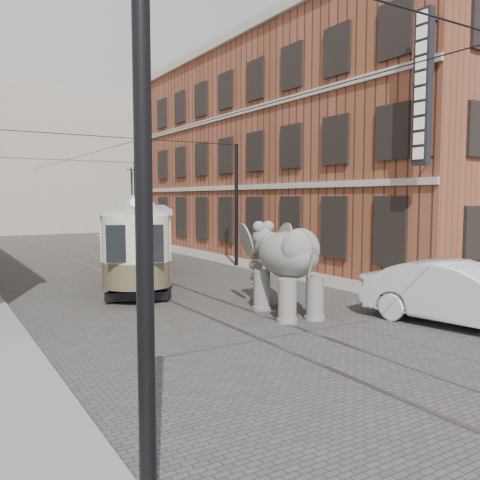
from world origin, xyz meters
TOP-DOWN VIEW (x-y plane):
  - ground at (0.00, 0.00)m, footprint 120.00×120.00m
  - tram_rails at (0.00, 0.00)m, footprint 1.54×80.00m
  - sidewalk_right at (6.00, 0.00)m, footprint 2.00×60.00m
  - brick_building at (11.00, 9.00)m, footprint 8.00×26.00m
  - distant_block at (0.00, 40.00)m, footprint 28.00×10.00m
  - catenary at (-0.20, 5.00)m, footprint 11.00×30.20m
  - tram at (0.37, 6.11)m, footprint 6.67×11.87m
  - elephant at (1.44, -3.07)m, footprint 3.19×4.80m
  - parked_car at (4.58, -6.58)m, footprint 2.88×5.46m

SIDE VIEW (x-z plane):
  - ground at x=0.00m, z-range 0.00..0.00m
  - tram_rails at x=0.00m, z-range 0.00..0.02m
  - sidewalk_right at x=6.00m, z-range 0.00..0.15m
  - parked_car at x=4.58m, z-range 0.00..1.71m
  - elephant at x=1.44m, z-range 0.00..2.72m
  - tram at x=0.37m, z-range 0.00..4.69m
  - catenary at x=-0.20m, z-range 0.00..6.00m
  - brick_building at x=11.00m, z-range 0.00..12.00m
  - distant_block at x=0.00m, z-range 0.00..14.00m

